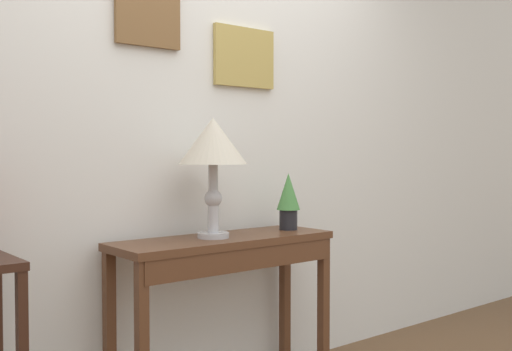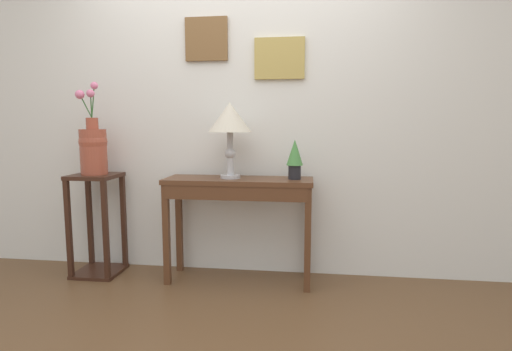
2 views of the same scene
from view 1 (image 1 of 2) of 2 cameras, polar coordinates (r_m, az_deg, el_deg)
name	(u,v)px [view 1 (image 1 of 2)]	position (r m, az deg, el deg)	size (l,w,h in m)	color
back_wall_with_art	(188,107)	(3.04, -6.41, 6.37)	(9.00, 0.13, 2.80)	silver
console_table	(227,265)	(2.85, -2.75, -8.43)	(1.09, 0.36, 0.78)	#56331E
table_lamp	(213,146)	(2.79, -4.06, 2.75)	(0.32, 0.32, 0.55)	#B7B7BC
potted_plant_on_console	(288,198)	(3.09, 3.06, -2.16)	(0.12, 0.12, 0.29)	black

